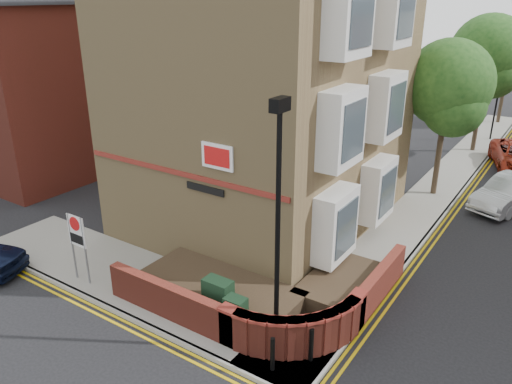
% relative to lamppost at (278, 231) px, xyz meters
% --- Properties ---
extents(ground, '(120.00, 120.00, 0.00)m').
position_rel_lamppost_xyz_m(ground, '(-1.60, -1.20, -3.34)').
color(ground, black).
rests_on(ground, ground).
extents(pavement_corner, '(13.00, 3.00, 0.12)m').
position_rel_lamppost_xyz_m(pavement_corner, '(-5.10, 0.30, -3.28)').
color(pavement_corner, gray).
rests_on(pavement_corner, ground).
extents(pavement_main, '(2.00, 32.00, 0.12)m').
position_rel_lamppost_xyz_m(pavement_main, '(0.40, 14.80, -3.28)').
color(pavement_main, gray).
rests_on(pavement_main, ground).
extents(kerb_side, '(13.00, 0.15, 0.12)m').
position_rel_lamppost_xyz_m(kerb_side, '(-5.10, -1.20, -3.28)').
color(kerb_side, gray).
rests_on(kerb_side, ground).
extents(kerb_main_near, '(0.15, 32.00, 0.12)m').
position_rel_lamppost_xyz_m(kerb_main_near, '(1.40, 14.80, -3.28)').
color(kerb_main_near, gray).
rests_on(kerb_main_near, ground).
extents(yellow_lines_side, '(13.00, 0.28, 0.01)m').
position_rel_lamppost_xyz_m(yellow_lines_side, '(-5.10, -1.45, -3.34)').
color(yellow_lines_side, gold).
rests_on(yellow_lines_side, ground).
extents(yellow_lines_main, '(0.28, 32.00, 0.01)m').
position_rel_lamppost_xyz_m(yellow_lines_main, '(1.65, 14.80, -3.34)').
color(yellow_lines_main, gold).
rests_on(yellow_lines_main, ground).
extents(corner_building, '(8.95, 10.40, 13.60)m').
position_rel_lamppost_xyz_m(corner_building, '(-4.44, 6.80, 2.88)').
color(corner_building, '#9D8153').
rests_on(corner_building, ground).
extents(garden_wall, '(6.80, 6.00, 1.20)m').
position_rel_lamppost_xyz_m(garden_wall, '(-1.60, 1.30, -3.34)').
color(garden_wall, maroon).
rests_on(garden_wall, ground).
extents(lamppost, '(0.25, 0.50, 6.30)m').
position_rel_lamppost_xyz_m(lamppost, '(0.00, 0.00, 0.00)').
color(lamppost, black).
rests_on(lamppost, pavement_corner).
extents(utility_cabinet_large, '(0.80, 0.45, 1.20)m').
position_rel_lamppost_xyz_m(utility_cabinet_large, '(-1.90, 0.10, -2.62)').
color(utility_cabinet_large, '#16311C').
rests_on(utility_cabinet_large, pavement_corner).
extents(utility_cabinet_small, '(0.55, 0.40, 1.10)m').
position_rel_lamppost_xyz_m(utility_cabinet_small, '(-1.10, -0.20, -2.67)').
color(utility_cabinet_small, '#16311C').
rests_on(utility_cabinet_small, pavement_corner).
extents(bollard_near, '(0.11, 0.11, 0.90)m').
position_rel_lamppost_xyz_m(bollard_near, '(0.40, -0.80, -2.77)').
color(bollard_near, black).
rests_on(bollard_near, pavement_corner).
extents(bollard_far, '(0.11, 0.11, 0.90)m').
position_rel_lamppost_xyz_m(bollard_far, '(1.00, -0.00, -2.77)').
color(bollard_far, black).
rests_on(bollard_far, pavement_corner).
extents(zone_sign, '(0.72, 0.07, 2.20)m').
position_rel_lamppost_xyz_m(zone_sign, '(-6.60, -0.70, -1.70)').
color(zone_sign, slate).
rests_on(zone_sign, pavement_corner).
extents(side_building, '(6.40, 10.40, 9.00)m').
position_rel_lamppost_xyz_m(side_building, '(-16.60, 6.80, 1.20)').
color(side_building, maroon).
rests_on(side_building, ground).
extents(tree_near, '(3.64, 3.65, 6.70)m').
position_rel_lamppost_xyz_m(tree_near, '(0.40, 12.85, 1.36)').
color(tree_near, '#382B1E').
rests_on(tree_near, pavement_main).
extents(tree_mid, '(4.03, 4.03, 7.42)m').
position_rel_lamppost_xyz_m(tree_mid, '(0.40, 20.85, 1.85)').
color(tree_mid, '#382B1E').
rests_on(tree_mid, pavement_main).
extents(tree_far, '(3.81, 3.81, 7.00)m').
position_rel_lamppost_xyz_m(tree_far, '(0.40, 28.85, 1.57)').
color(tree_far, '#382B1E').
rests_on(tree_far, pavement_main).
extents(traffic_light_assembly, '(0.20, 0.16, 4.20)m').
position_rel_lamppost_xyz_m(traffic_light_assembly, '(0.80, 23.80, -0.56)').
color(traffic_light_assembly, black).
rests_on(traffic_light_assembly, pavement_main).
extents(silver_car_near, '(2.70, 4.37, 1.36)m').
position_rel_lamppost_xyz_m(silver_car_near, '(3.40, 13.11, -2.66)').
color(silver_car_near, '#AEB4B6').
rests_on(silver_car_near, ground).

